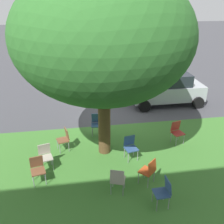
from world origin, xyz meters
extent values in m
plane|color=#424247|center=(0.00, 0.00, 0.00)|extent=(80.00, 80.00, 0.00)
cube|color=#3D752D|center=(0.00, 3.20, 0.00)|extent=(48.00, 6.00, 0.01)
cylinder|color=brown|center=(0.61, 2.21, 1.41)|extent=(0.44, 0.44, 2.82)
ellipsoid|color=#2D6B28|center=(0.61, 2.21, 4.17)|extent=(5.65, 5.65, 4.18)
cube|color=#C64C1E|center=(-0.43, 4.19, 0.44)|extent=(0.58, 0.58, 0.04)
cube|color=#C64C1E|center=(-0.55, 4.32, 0.68)|extent=(0.35, 0.33, 0.40)
cylinder|color=gray|center=(-0.45, 3.94, 0.21)|extent=(0.02, 0.02, 0.42)
cylinder|color=gray|center=(-0.18, 4.18, 0.21)|extent=(0.02, 0.02, 0.42)
cylinder|color=gray|center=(-0.67, 4.19, 0.21)|extent=(0.02, 0.02, 0.42)
cylinder|color=gray|center=(-0.41, 4.43, 0.21)|extent=(0.02, 0.02, 0.42)
cube|color=#ADA393|center=(0.52, 4.43, 0.44)|extent=(0.53, 0.52, 0.04)
cube|color=#ADA393|center=(0.58, 4.60, 0.68)|extent=(0.40, 0.21, 0.40)
cylinder|color=gray|center=(0.29, 4.33, 0.21)|extent=(0.02, 0.02, 0.42)
cylinder|color=gray|center=(0.63, 4.21, 0.21)|extent=(0.02, 0.02, 0.42)
cylinder|color=gray|center=(0.40, 4.65, 0.21)|extent=(0.02, 0.02, 0.42)
cylinder|color=gray|center=(0.74, 4.54, 0.21)|extent=(0.02, 0.02, 0.42)
cube|color=brown|center=(2.14, 1.91, 0.44)|extent=(0.50, 0.51, 0.04)
cube|color=brown|center=(1.96, 1.86, 0.68)|extent=(0.19, 0.41, 0.40)
cylinder|color=gray|center=(2.35, 1.78, 0.21)|extent=(0.02, 0.02, 0.42)
cylinder|color=gray|center=(2.25, 2.13, 0.21)|extent=(0.02, 0.02, 0.42)
cylinder|color=gray|center=(2.02, 1.69, 0.21)|extent=(0.02, 0.02, 0.42)
cylinder|color=gray|center=(1.92, 2.03, 0.21)|extent=(0.02, 0.02, 0.42)
cube|color=#ADA393|center=(2.67, 2.97, 0.44)|extent=(0.51, 0.49, 0.04)
cube|color=#ADA393|center=(2.72, 2.80, 0.68)|extent=(0.41, 0.18, 0.40)
cylinder|color=gray|center=(2.80, 3.18, 0.21)|extent=(0.02, 0.02, 0.42)
cylinder|color=gray|center=(2.46, 3.09, 0.21)|extent=(0.02, 0.02, 0.42)
cylinder|color=gray|center=(2.89, 2.85, 0.21)|extent=(0.02, 0.02, 0.42)
cylinder|color=gray|center=(2.54, 2.76, 0.21)|extent=(0.02, 0.02, 0.42)
cube|color=#B7332D|center=(-2.28, 2.10, 0.44)|extent=(0.51, 0.49, 0.04)
cube|color=#B7332D|center=(-2.23, 1.92, 0.68)|extent=(0.41, 0.19, 0.40)
cylinder|color=gray|center=(-2.15, 2.31, 0.21)|extent=(0.02, 0.02, 0.42)
cylinder|color=gray|center=(-2.49, 2.22, 0.21)|extent=(0.02, 0.02, 0.42)
cylinder|color=gray|center=(-2.06, 1.98, 0.21)|extent=(0.02, 0.02, 0.42)
cylinder|color=gray|center=(-2.41, 1.89, 0.21)|extent=(0.02, 0.02, 0.42)
cube|color=#335184|center=(-0.55, 5.18, 0.44)|extent=(0.42, 0.44, 0.04)
cube|color=#335184|center=(-0.73, 5.17, 0.68)|extent=(0.10, 0.40, 0.40)
cylinder|color=gray|center=(-0.37, 5.01, 0.21)|extent=(0.02, 0.02, 0.42)
cylinder|color=gray|center=(-0.39, 5.37, 0.21)|extent=(0.02, 0.02, 0.42)
cylinder|color=gray|center=(-0.71, 4.99, 0.21)|extent=(0.02, 0.02, 0.42)
cylinder|color=gray|center=(-0.73, 5.35, 0.21)|extent=(0.02, 0.02, 0.42)
cube|color=#335184|center=(-0.24, 2.88, 0.44)|extent=(0.49, 0.48, 0.04)
cube|color=#335184|center=(-0.20, 2.70, 0.68)|extent=(0.41, 0.16, 0.40)
cylinder|color=gray|center=(-0.10, 3.08, 0.21)|extent=(0.02, 0.02, 0.42)
cylinder|color=gray|center=(-0.45, 3.01, 0.21)|extent=(0.02, 0.02, 0.42)
cylinder|color=gray|center=(-0.03, 2.75, 0.21)|extent=(0.02, 0.02, 0.42)
cylinder|color=gray|center=(-0.38, 2.68, 0.21)|extent=(0.02, 0.02, 0.42)
cube|color=brown|center=(2.86, 3.66, 0.44)|extent=(0.50, 0.48, 0.04)
cube|color=brown|center=(2.90, 3.49, 0.68)|extent=(0.41, 0.17, 0.40)
cylinder|color=gray|center=(3.00, 3.87, 0.21)|extent=(0.02, 0.02, 0.42)
cylinder|color=gray|center=(2.65, 3.79, 0.21)|extent=(0.02, 0.02, 0.42)
cylinder|color=gray|center=(3.08, 3.54, 0.21)|extent=(0.02, 0.02, 0.42)
cylinder|color=gray|center=(2.73, 3.46, 0.21)|extent=(0.02, 0.02, 0.42)
cube|color=#335184|center=(0.77, 0.90, 0.44)|extent=(0.46, 0.44, 0.04)
cube|color=#335184|center=(0.75, 0.72, 0.68)|extent=(0.41, 0.13, 0.40)
cylinder|color=gray|center=(0.97, 1.05, 0.21)|extent=(0.02, 0.02, 0.42)
cylinder|color=gray|center=(0.61, 1.09, 0.21)|extent=(0.02, 0.02, 0.42)
cylinder|color=gray|center=(0.93, 0.71, 0.21)|extent=(0.02, 0.02, 0.42)
cylinder|color=gray|center=(0.57, 0.75, 0.21)|extent=(0.02, 0.02, 0.42)
cube|color=#ADB2B7|center=(-3.21, -1.83, 0.68)|extent=(3.70, 1.64, 0.76)
cube|color=#1E232B|center=(-3.36, -1.83, 1.33)|extent=(1.90, 1.44, 0.64)
cylinder|color=black|center=(-1.81, -0.96, 0.30)|extent=(0.60, 0.18, 0.60)
cylinder|color=black|center=(-1.81, -2.70, 0.30)|extent=(0.60, 0.18, 0.60)
cylinder|color=black|center=(-4.61, -0.96, 0.30)|extent=(0.60, 0.18, 0.60)
cylinder|color=black|center=(-4.61, -2.70, 0.30)|extent=(0.60, 0.18, 0.60)
camera|label=1|loc=(1.68, 10.50, 5.48)|focal=42.29mm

